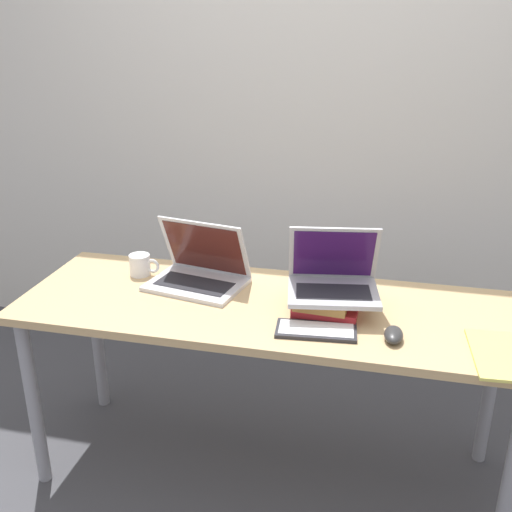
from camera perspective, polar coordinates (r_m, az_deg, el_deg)
wall_back at (r=2.97m, az=5.65°, el=15.33°), size 8.00×0.05×2.70m
desk at (r=2.17m, az=1.13°, el=-6.45°), size 1.79×0.62×0.73m
laptop_left at (r=2.28m, az=-5.44°, el=-1.51°), size 0.39×0.31×0.25m
book_stack at (r=2.10m, az=6.74°, el=-4.19°), size 0.22×0.26×0.07m
laptop_on_books at (r=2.07m, az=7.36°, el=-2.20°), size 0.34×0.29×0.23m
wireless_keyboard at (r=1.96m, az=5.75°, el=-7.05°), size 0.27×0.14×0.01m
mouse at (r=1.95m, az=12.97°, el=-7.32°), size 0.06×0.11×0.04m
notepad at (r=1.97m, az=22.70°, el=-8.75°), size 0.22×0.30×0.01m
mug at (r=2.40m, az=-10.92°, el=-0.84°), size 0.12×0.08×0.08m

